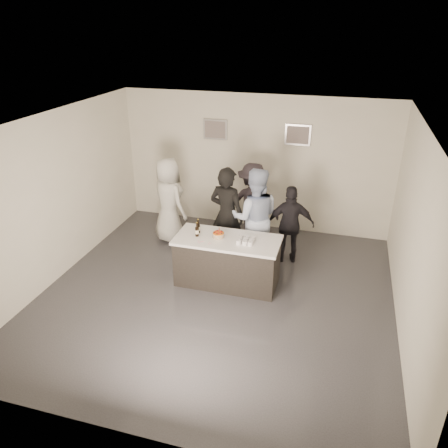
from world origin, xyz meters
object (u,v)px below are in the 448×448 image
(cake, at_px, (218,235))
(beer_bottle_a, at_px, (198,226))
(person_guest_left, at_px, (169,201))
(person_guest_back, at_px, (252,203))
(bar_counter, at_px, (227,261))
(person_guest_right, at_px, (290,225))
(beer_bottle_b, at_px, (197,229))
(person_main_blue, at_px, (255,217))
(person_main_black, at_px, (227,216))

(cake, xyz_separation_m, beer_bottle_a, (-0.40, 0.08, 0.09))
(person_guest_left, bearing_deg, person_guest_back, -133.16)
(bar_counter, height_order, person_guest_right, person_guest_right)
(beer_bottle_a, bearing_deg, cake, -11.31)
(beer_bottle_b, distance_m, person_main_blue, 1.24)
(beer_bottle_a, relative_size, person_guest_right, 0.16)
(beer_bottle_a, xyz_separation_m, person_guest_right, (1.52, 1.02, -0.24))
(cake, height_order, person_guest_left, person_guest_left)
(person_guest_back, bearing_deg, beer_bottle_b, 72.04)
(bar_counter, distance_m, beer_bottle_a, 0.82)
(bar_counter, xyz_separation_m, person_guest_right, (0.95, 1.11, 0.34))
(bar_counter, distance_m, beer_bottle_b, 0.80)
(person_main_black, height_order, person_guest_right, person_main_black)
(beer_bottle_b, height_order, person_guest_right, person_guest_right)
(beer_bottle_a, relative_size, person_main_blue, 0.13)
(bar_counter, distance_m, person_guest_back, 1.80)
(beer_bottle_a, distance_m, beer_bottle_b, 0.14)
(person_guest_left, relative_size, person_guest_right, 1.17)
(beer_bottle_a, xyz_separation_m, person_main_black, (0.34, 0.70, -0.06))
(bar_counter, height_order, beer_bottle_a, beer_bottle_a)
(beer_bottle_a, height_order, person_guest_back, person_guest_back)
(cake, bearing_deg, beer_bottle_b, -172.00)
(beer_bottle_a, xyz_separation_m, beer_bottle_b, (0.02, -0.13, 0.00))
(person_main_black, height_order, person_guest_left, person_main_black)
(cake, distance_m, person_main_blue, 0.97)
(beer_bottle_b, height_order, person_main_black, person_main_black)
(beer_bottle_a, distance_m, person_main_blue, 1.16)
(person_guest_right, bearing_deg, person_main_blue, 9.52)
(cake, distance_m, person_guest_left, 1.97)
(person_main_blue, xyz_separation_m, person_guest_right, (0.65, 0.26, -0.19))
(cake, bearing_deg, person_guest_back, 82.53)
(person_guest_right, bearing_deg, beer_bottle_a, 21.68)
(cake, bearing_deg, person_guest_right, 44.43)
(cake, xyz_separation_m, person_main_blue, (0.47, 0.84, 0.04))
(bar_counter, height_order, beer_bottle_b, beer_bottle_b)
(person_guest_left, distance_m, person_guest_right, 2.61)
(bar_counter, distance_m, person_guest_right, 1.50)
(beer_bottle_b, bearing_deg, person_guest_left, 129.00)
(cake, height_order, person_main_black, person_main_black)
(cake, relative_size, person_guest_right, 0.13)
(cake, bearing_deg, person_guest_left, 138.58)
(person_main_black, relative_size, person_main_blue, 1.00)
(bar_counter, bearing_deg, beer_bottle_a, 171.09)
(beer_bottle_b, height_order, person_guest_left, person_guest_left)
(cake, relative_size, beer_bottle_a, 0.78)
(person_main_black, distance_m, person_guest_right, 1.24)
(bar_counter, xyz_separation_m, beer_bottle_a, (-0.57, 0.09, 0.58))
(cake, distance_m, beer_bottle_a, 0.42)
(person_main_black, xyz_separation_m, person_main_blue, (0.53, 0.07, 0.00))
(beer_bottle_a, relative_size, person_main_black, 0.13)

